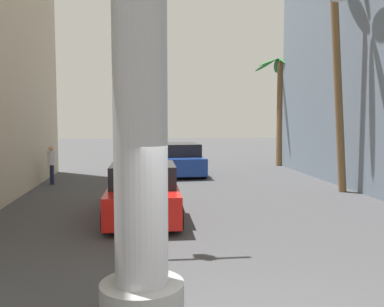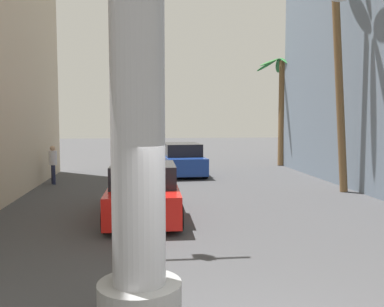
{
  "view_description": "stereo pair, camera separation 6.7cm",
  "coord_description": "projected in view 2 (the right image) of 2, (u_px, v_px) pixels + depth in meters",
  "views": [
    {
      "loc": [
        -1.22,
        -4.27,
        2.85
      ],
      "look_at": [
        0.0,
        6.34,
        1.94
      ],
      "focal_mm": 40.0,
      "sensor_mm": 36.0,
      "label": 1
    },
    {
      "loc": [
        -1.15,
        -4.28,
        2.85
      ],
      "look_at": [
        0.0,
        6.34,
        1.94
      ],
      "focal_mm": 40.0,
      "sensor_mm": 36.0,
      "label": 2
    }
  ],
  "objects": [
    {
      "name": "ground_plane",
      "position": [
        180.0,
        201.0,
        14.51
      ],
      "size": [
        88.28,
        88.28,
        0.0
      ],
      "primitive_type": "plane",
      "color": "#424244"
    },
    {
      "name": "car_far",
      "position": [
        182.0,
        160.0,
        21.26
      ],
      "size": [
        2.21,
        4.38,
        1.56
      ],
      "color": "black",
      "rests_on": "ground"
    },
    {
      "name": "pedestrian_far_left",
      "position": [
        53.0,
        162.0,
        18.19
      ],
      "size": [
        0.44,
        0.44,
        1.65
      ],
      "color": "#1E233F",
      "rests_on": "ground"
    },
    {
      "name": "car_lead",
      "position": [
        144.0,
        193.0,
        12.2
      ],
      "size": [
        2.08,
        4.64,
        1.56
      ],
      "color": "black",
      "rests_on": "ground"
    },
    {
      "name": "palm_tree_far_right",
      "position": [
        281.0,
        101.0,
        25.21
      ],
      "size": [
        2.94,
        2.86,
        6.37
      ],
      "color": "brown",
      "rests_on": "ground"
    },
    {
      "name": "palm_tree_mid_right",
      "position": [
        339.0,
        39.0,
        15.98
      ],
      "size": [
        3.02,
        3.07,
        9.06
      ],
      "color": "brown",
      "rests_on": "ground"
    },
    {
      "name": "street_lamp",
      "position": [
        383.0,
        80.0,
        12.81
      ],
      "size": [
        2.17,
        0.28,
        6.57
      ],
      "color": "#59595E",
      "rests_on": "ground"
    }
  ]
}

